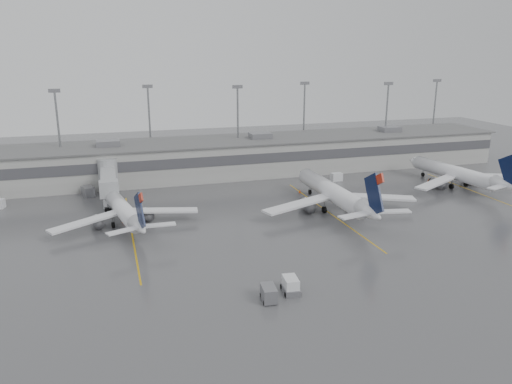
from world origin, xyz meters
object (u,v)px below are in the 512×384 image
object	(u,v)px
jet_mid_left	(123,209)
jet_far_right	(458,173)
baggage_tug	(291,287)
jet_mid_right	(335,193)

from	to	relation	value
jet_mid_left	jet_far_right	bearing A→B (deg)	-7.37
jet_far_right	baggage_tug	distance (m)	62.24
jet_mid_right	jet_far_right	bearing A→B (deg)	12.41
jet_mid_left	jet_mid_right	bearing A→B (deg)	-15.50
jet_mid_left	jet_far_right	size ratio (longest dim) A/B	0.91
jet_mid_left	jet_far_right	xyz separation A→B (m)	(69.75, 4.18, 0.26)
jet_mid_right	baggage_tug	world-z (taller)	jet_mid_right
jet_mid_right	jet_far_right	distance (m)	33.17
jet_mid_left	jet_mid_right	distance (m)	37.51
baggage_tug	jet_far_right	bearing A→B (deg)	40.18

